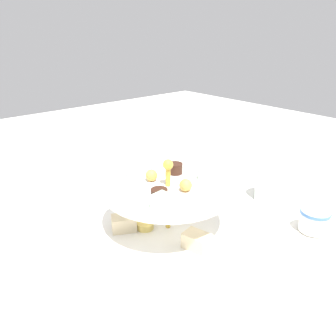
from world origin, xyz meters
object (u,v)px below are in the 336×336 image
(tiered_serving_stand, at_px, (168,211))
(water_glass_mid_back, at_px, (172,164))
(butter_knife_left, at_px, (21,216))
(butter_knife_right, at_px, (330,326))
(water_glass_short_left, at_px, (269,185))
(water_glass_tall_right, at_px, (93,304))
(teacup_with_saucer, at_px, (314,222))

(tiered_serving_stand, height_order, water_glass_mid_back, tiered_serving_stand)
(tiered_serving_stand, xyz_separation_m, water_glass_mid_back, (-0.17, -0.18, 0.00))
(butter_knife_left, xyz_separation_m, butter_knife_right, (-0.22, 0.59, 0.00))
(water_glass_short_left, distance_m, butter_knife_right, 0.38)
(butter_knife_left, bearing_deg, water_glass_tall_right, 56.35)
(water_glass_short_left, distance_m, teacup_with_saucer, 0.15)
(butter_knife_right, distance_m, water_glass_mid_back, 0.54)
(tiered_serving_stand, bearing_deg, water_glass_short_left, 168.96)
(tiered_serving_stand, xyz_separation_m, butter_knife_right, (-0.01, 0.33, -0.04))
(teacup_with_saucer, relative_size, butter_knife_right, 0.53)
(water_glass_tall_right, distance_m, water_glass_mid_back, 0.52)
(water_glass_tall_right, relative_size, butter_knife_right, 0.74)
(water_glass_mid_back, bearing_deg, tiered_serving_stand, 46.19)
(tiered_serving_stand, height_order, water_glass_short_left, tiered_serving_stand)
(water_glass_tall_right, bearing_deg, butter_knife_left, -95.43)
(water_glass_tall_right, xyz_separation_m, butter_knife_right, (-0.26, 0.19, -0.06))
(butter_knife_left, distance_m, water_glass_mid_back, 0.39)
(water_glass_short_left, relative_size, butter_knife_left, 0.46)
(water_glass_short_left, bearing_deg, teacup_with_saucer, 68.50)
(teacup_with_saucer, height_order, water_glass_mid_back, water_glass_mid_back)
(butter_knife_right, bearing_deg, tiered_serving_stand, 84.60)
(water_glass_tall_right, bearing_deg, butter_knife_right, 142.98)
(water_glass_tall_right, relative_size, butter_knife_left, 0.74)
(water_glass_short_left, relative_size, teacup_with_saucer, 0.87)
(water_glass_mid_back, bearing_deg, butter_knife_left, -11.10)
(teacup_with_saucer, bearing_deg, water_glass_mid_back, -83.34)
(butter_knife_left, height_order, water_glass_mid_back, water_glass_mid_back)
(butter_knife_right, bearing_deg, teacup_with_saucer, 25.25)
(water_glass_tall_right, bearing_deg, water_glass_mid_back, -142.76)
(teacup_with_saucer, height_order, butter_knife_right, teacup_with_saucer)
(butter_knife_left, bearing_deg, teacup_with_saucer, 104.94)
(tiered_serving_stand, xyz_separation_m, water_glass_short_left, (-0.27, 0.05, -0.01))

